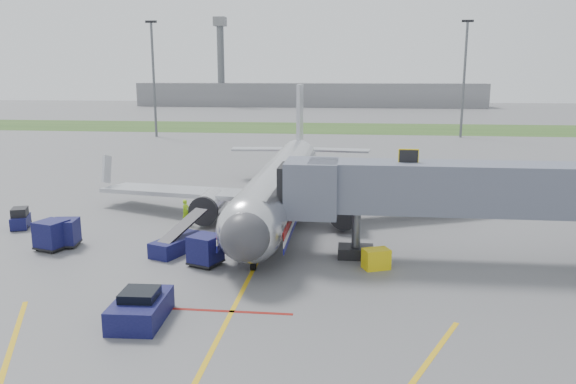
# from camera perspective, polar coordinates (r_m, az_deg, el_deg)

# --- Properties ---
(ground) EXTENTS (400.00, 400.00, 0.00)m
(ground) POSITION_cam_1_polar(r_m,az_deg,el_deg) (31.61, -4.18, -9.08)
(ground) COLOR #565659
(ground) RESTS_ON ground
(grass_strip) EXTENTS (300.00, 25.00, 0.01)m
(grass_strip) POSITION_cam_1_polar(r_m,az_deg,el_deg) (119.64, 3.87, 6.51)
(grass_strip) COLOR #2D4C1E
(grass_strip) RESTS_ON ground
(apron_markings) EXTENTS (21.52, 50.00, 0.01)m
(apron_markings) POSITION_cam_1_polar(r_m,az_deg,el_deg) (25.01, -7.43, -15.10)
(apron_markings) COLOR gold
(apron_markings) RESTS_ON ground
(airliner) EXTENTS (32.10, 35.67, 10.25)m
(airliner) POSITION_cam_1_polar(r_m,az_deg,el_deg) (45.41, -0.67, 0.93)
(airliner) COLOR silver
(airliner) RESTS_ON ground
(jet_bridge) EXTENTS (25.30, 4.00, 6.90)m
(jet_bridge) POSITION_cam_1_polar(r_m,az_deg,el_deg) (35.40, 18.23, 0.17)
(jet_bridge) COLOR slate
(jet_bridge) RESTS_ON ground
(light_mast_left) EXTENTS (2.00, 0.44, 20.40)m
(light_mast_left) POSITION_cam_1_polar(r_m,az_deg,el_deg) (105.19, -13.49, 11.35)
(light_mast_left) COLOR #595B60
(light_mast_left) RESTS_ON ground
(light_mast_right) EXTENTS (2.00, 0.44, 20.40)m
(light_mast_right) POSITION_cam_1_polar(r_m,az_deg,el_deg) (105.76, 17.47, 11.13)
(light_mast_right) COLOR #595B60
(light_mast_right) RESTS_ON ground
(distant_terminal) EXTENTS (120.00, 14.00, 8.00)m
(distant_terminal) POSITION_cam_1_polar(r_m,az_deg,el_deg) (199.72, 2.11, 9.86)
(distant_terminal) COLOR slate
(distant_terminal) RESTS_ON ground
(control_tower) EXTENTS (4.00, 4.00, 30.00)m
(control_tower) POSITION_cam_1_polar(r_m,az_deg,el_deg) (199.35, -6.85, 13.61)
(control_tower) COLOR #595B60
(control_tower) RESTS_ON ground
(pushback_tug) EXTENTS (2.39, 3.74, 1.52)m
(pushback_tug) POSITION_cam_1_polar(r_m,az_deg,el_deg) (27.53, -14.77, -11.33)
(pushback_tug) COLOR #0D0D39
(pushback_tug) RESTS_ON ground
(baggage_tug) EXTENTS (1.86, 2.45, 1.53)m
(baggage_tug) POSITION_cam_1_polar(r_m,az_deg,el_deg) (46.47, -25.55, -2.49)
(baggage_tug) COLOR #0D0D39
(baggage_tug) RESTS_ON ground
(baggage_cart_a) EXTENTS (2.22, 2.22, 1.85)m
(baggage_cart_a) POSITION_cam_1_polar(r_m,az_deg,el_deg) (34.23, -8.40, -5.85)
(baggage_cart_a) COLOR #0D0D39
(baggage_cart_a) RESTS_ON ground
(baggage_cart_b) EXTENTS (2.22, 2.22, 1.92)m
(baggage_cart_b) POSITION_cam_1_polar(r_m,az_deg,el_deg) (39.93, -22.87, -4.04)
(baggage_cart_b) COLOR #0D0D39
(baggage_cart_b) RESTS_ON ground
(baggage_cart_c) EXTENTS (1.95, 1.95, 1.85)m
(baggage_cart_c) POSITION_cam_1_polar(r_m,az_deg,el_deg) (40.28, -21.74, -3.87)
(baggage_cart_c) COLOR #0D0D39
(baggage_cart_c) RESTS_ON ground
(belt_loader) EXTENTS (2.89, 4.88, 2.31)m
(belt_loader) POSITION_cam_1_polar(r_m,az_deg,el_deg) (37.11, -11.15, -5.13)
(belt_loader) COLOR #0D0D39
(belt_loader) RESTS_ON ground
(ground_power_cart) EXTENTS (1.78, 1.51, 1.21)m
(ground_power_cart) POSITION_cam_1_polar(r_m,az_deg,el_deg) (33.76, 8.95, -6.74)
(ground_power_cart) COLOR yellow
(ground_power_cart) RESTS_ON ground
(ramp_worker) EXTENTS (0.74, 0.85, 1.96)m
(ramp_worker) POSITION_cam_1_polar(r_m,az_deg,el_deg) (43.39, -10.34, -2.04)
(ramp_worker) COLOR #8ECC18
(ramp_worker) RESTS_ON ground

